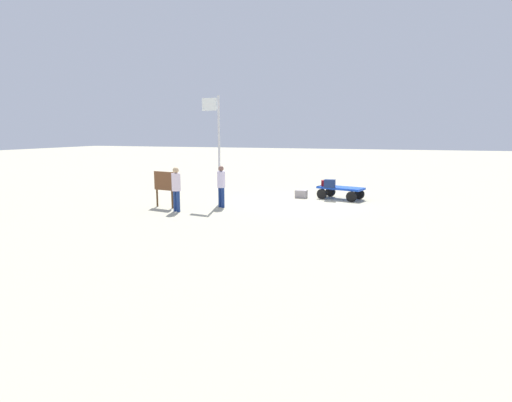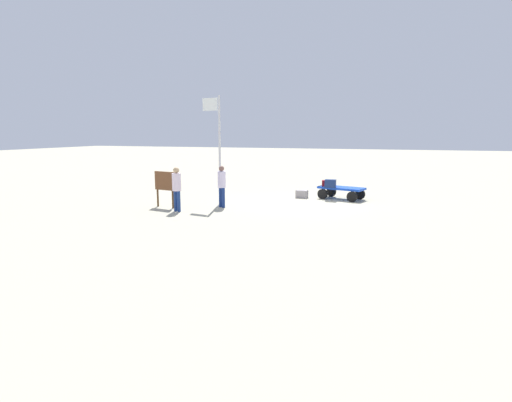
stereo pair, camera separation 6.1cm
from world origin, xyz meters
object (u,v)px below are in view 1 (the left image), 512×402
Objects in this scene: luggage_cart at (340,190)px; suitcase_navy at (327,183)px; worker_lead at (221,183)px; flagpole at (217,141)px; suitcase_grey at (330,184)px; suitcase_tan at (301,194)px; worker_trailing at (176,186)px; signboard at (164,184)px.

suitcase_navy reaches higher than luggage_cart.
worker_lead is 0.37× the size of flagpole.
worker_lead is (4.01, 3.43, 0.25)m from suitcase_grey.
suitcase_tan is (1.37, -0.15, -0.58)m from suitcase_grey.
suitcase_navy is at bearing -165.53° from suitcase_tan.
worker_trailing is at bearing 42.32° from luggage_cart.
suitcase_tan is 0.32× the size of worker_trailing.
signboard is (2.25, 0.78, -0.02)m from worker_lead.
flagpole is at bearing 36.36° from suitcase_navy.
worker_trailing is 0.38× the size of flagpole.
suitcase_navy is at bearing -133.91° from worker_trailing.
suitcase_navy is 1.35m from suitcase_tan.
luggage_cart is 6.26m from flagpole.
worker_trailing reaches higher than suitcase_tan.
worker_trailing is (5.77, 5.25, 0.62)m from luggage_cart.
worker_lead reaches higher than suitcase_grey.
suitcase_tan is (1.20, 0.31, -0.53)m from suitcase_navy.
flagpole reaches higher than suitcase_navy.
suitcase_navy is (0.62, -0.09, 0.29)m from luggage_cart.
suitcase_navy is at bearing -143.64° from flagpole.
flagpole reaches higher than signboard.
worker_lead is at bearing 40.54° from suitcase_grey.
suitcase_tan is at bearing -137.38° from flagpole.
flagpole reaches higher than worker_lead.
suitcase_tan is 4.94m from flagpole.
signboard reaches higher than suitcase_grey.
suitcase_grey is 5.28m from worker_lead.
suitcase_grey is 5.60m from flagpole.
luggage_cart is 4.05× the size of suitcase_tan.
worker_trailing reaches higher than suitcase_navy.
suitcase_grey is 0.92× the size of suitcase_tan.
suitcase_navy is 1.22× the size of suitcase_grey.
signboard is at bearing 19.17° from worker_lead.
suitcase_navy is 7.67m from signboard.
luggage_cart is 7.82m from worker_trailing.
worker_trailing is at bearing 144.50° from signboard.
luggage_cart is 1.85m from suitcase_tan.
flagpole reaches higher than worker_trailing.
worker_trailing is (5.32, 4.88, 0.28)m from suitcase_grey.
luggage_cart is 1.30× the size of worker_lead.
suitcase_tan is 6.60m from signboard.
flagpole is 3.10× the size of signboard.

